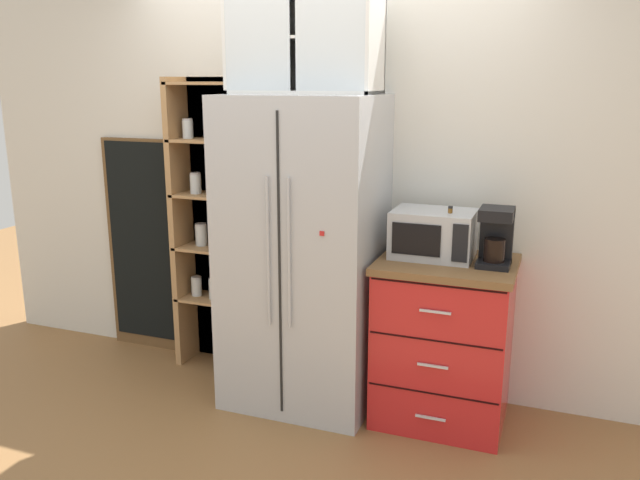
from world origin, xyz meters
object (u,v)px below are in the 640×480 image
(refrigerator, at_px, (304,254))
(microwave, at_px, (433,234))
(mug_red, at_px, (450,251))
(chalkboard_menu, at_px, (146,246))
(bottle_amber, at_px, (449,236))
(coffee_maker, at_px, (496,236))

(refrigerator, distance_m, microwave, 0.75)
(mug_red, bearing_deg, chalkboard_menu, 173.93)
(bottle_amber, distance_m, chalkboard_menu, 2.18)
(coffee_maker, height_order, bottle_amber, coffee_maker)
(microwave, height_order, mug_red, microwave)
(microwave, xyz_separation_m, chalkboard_menu, (-2.05, 0.22, -0.31))
(refrigerator, bearing_deg, coffee_maker, 2.84)
(coffee_maker, bearing_deg, bottle_amber, 179.19)
(bottle_amber, bearing_deg, coffee_maker, -0.81)
(coffee_maker, bearing_deg, microwave, 172.87)
(bottle_amber, xyz_separation_m, chalkboard_menu, (-2.15, 0.26, -0.31))
(refrigerator, height_order, mug_red, refrigerator)
(coffee_maker, height_order, mug_red, coffee_maker)
(microwave, relative_size, chalkboard_menu, 0.29)
(bottle_amber, height_order, chalkboard_menu, chalkboard_menu)
(chalkboard_menu, bearing_deg, coffee_maker, -6.29)
(refrigerator, relative_size, mug_red, 16.29)
(refrigerator, bearing_deg, chalkboard_menu, 166.58)
(microwave, xyz_separation_m, coffee_maker, (0.34, -0.04, 0.03))
(refrigerator, relative_size, bottle_amber, 6.04)
(mug_red, relative_size, chalkboard_menu, 0.07)
(microwave, height_order, bottle_amber, bottle_amber)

